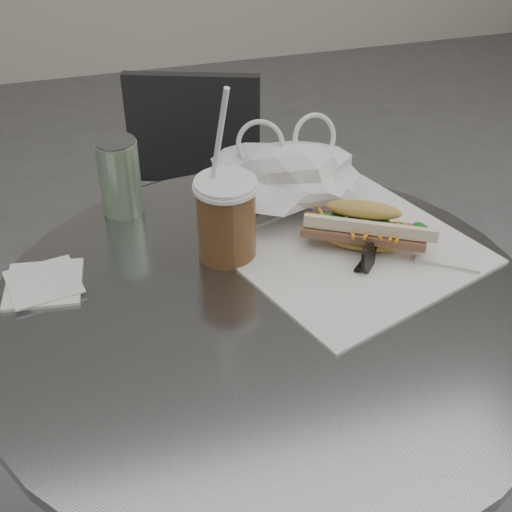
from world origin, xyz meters
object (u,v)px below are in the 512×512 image
object	(u,v)px
chair_far	(192,261)
banh_mi	(363,227)
iced_coffee	(226,217)
cafe_table	(264,440)
drink_can	(120,177)
sunglasses	(373,250)

from	to	relation	value
chair_far	banh_mi	distance (m)	0.75
banh_mi	iced_coffee	bearing A→B (deg)	-162.98
cafe_table	chair_far	world-z (taller)	chair_far
cafe_table	drink_can	size ratio (longest dim) A/B	6.09
iced_coffee	sunglasses	xyz separation A→B (m)	(0.20, -0.07, -0.05)
chair_far	banh_mi	bearing A→B (deg)	124.33
cafe_table	drink_can	world-z (taller)	drink_can
chair_far	sunglasses	xyz separation A→B (m)	(0.17, -0.61, 0.42)
banh_mi	sunglasses	distance (m)	0.04
sunglasses	drink_can	size ratio (longest dim) A/B	0.69
iced_coffee	sunglasses	bearing A→B (deg)	-18.92
chair_far	drink_can	xyz separation A→B (m)	(-0.17, -0.37, 0.46)
chair_far	sunglasses	world-z (taller)	sunglasses
banh_mi	chair_far	bearing A→B (deg)	134.23
chair_far	iced_coffee	world-z (taller)	iced_coffee
sunglasses	drink_can	world-z (taller)	drink_can
cafe_table	banh_mi	size ratio (longest dim) A/B	3.24
cafe_table	iced_coffee	xyz separation A→B (m)	(-0.02, 0.13, 0.34)
cafe_table	banh_mi	bearing A→B (deg)	27.31
cafe_table	banh_mi	distance (m)	0.37
banh_mi	sunglasses	world-z (taller)	banh_mi
sunglasses	chair_far	bearing A→B (deg)	57.54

